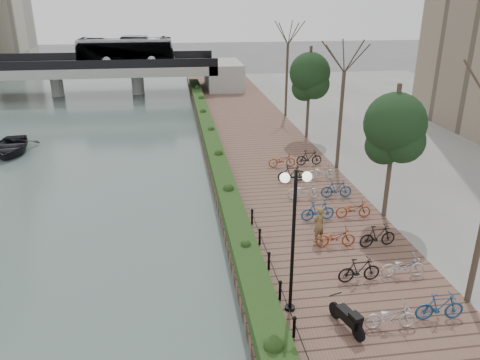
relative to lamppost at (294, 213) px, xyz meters
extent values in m
cube|color=#4A5D58|center=(-16.62, 22.58, -4.17)|extent=(30.00, 130.00, 0.02)
cube|color=brown|center=(2.38, 15.08, -3.93)|extent=(8.00, 75.00, 0.50)
cube|color=#183814|center=(-1.02, 17.58, -3.38)|extent=(1.10, 56.00, 0.60)
cylinder|color=black|center=(-0.22, -1.42, -3.33)|extent=(0.10, 0.10, 0.70)
cylinder|color=black|center=(-0.22, 0.58, -3.33)|extent=(0.10, 0.10, 0.70)
cylinder|color=black|center=(-0.22, 2.58, -3.33)|extent=(0.10, 0.10, 0.70)
cylinder|color=black|center=(-0.22, 4.58, -3.33)|extent=(0.10, 0.10, 0.70)
cylinder|color=black|center=(-0.22, 6.58, -3.33)|extent=(0.10, 0.10, 0.70)
cylinder|color=black|center=(0.00, 0.00, -1.11)|extent=(0.12, 0.12, 5.14)
cylinder|color=black|center=(0.00, 0.00, 1.21)|extent=(0.70, 0.06, 0.06)
sphere|color=white|center=(-0.35, 0.00, 1.21)|extent=(0.32, 0.32, 0.32)
sphere|color=white|center=(0.35, 0.00, 1.21)|extent=(0.32, 0.32, 0.32)
imported|color=brown|center=(2.38, 4.53, -2.86)|extent=(0.71, 0.60, 1.65)
imported|color=#BABBBF|center=(2.98, -1.32, -3.23)|extent=(0.60, 1.71, 0.90)
imported|color=black|center=(2.98, 1.28, -3.18)|extent=(0.47, 1.66, 1.00)
imported|color=#953715|center=(2.98, 3.88, -3.23)|extent=(0.60, 1.71, 0.90)
imported|color=navy|center=(2.98, 6.48, -3.18)|extent=(0.47, 1.66, 1.00)
imported|color=#BABBBF|center=(2.98, 9.08, -3.23)|extent=(0.60, 1.71, 0.90)
imported|color=black|center=(2.98, 11.68, -3.18)|extent=(0.47, 1.66, 1.00)
imported|color=#953715|center=(2.98, 14.28, -3.23)|extent=(0.60, 1.72, 0.90)
imported|color=navy|center=(4.78, -1.32, -3.18)|extent=(0.47, 1.66, 1.00)
imported|color=#BABBBF|center=(4.78, 1.28, -3.23)|extent=(0.60, 1.71, 0.90)
imported|color=black|center=(4.78, 3.88, -3.18)|extent=(0.47, 1.66, 1.00)
imported|color=#953715|center=(4.78, 6.48, -3.23)|extent=(0.60, 1.71, 0.90)
imported|color=navy|center=(4.78, 9.08, -3.18)|extent=(0.47, 1.66, 1.00)
imported|color=#BABBBF|center=(4.78, 11.68, -3.23)|extent=(0.60, 1.71, 0.90)
imported|color=black|center=(4.78, 14.28, -3.18)|extent=(0.47, 1.66, 1.00)
cube|color=#989893|center=(-16.62, 42.58, -1.18)|extent=(36.00, 8.00, 1.00)
cube|color=black|center=(-16.62, 38.68, -0.23)|extent=(36.00, 0.15, 0.90)
cube|color=black|center=(-16.62, 46.48, -0.23)|extent=(36.00, 0.15, 0.90)
cylinder|color=#989893|center=(-16.62, 42.58, -2.93)|extent=(1.40, 1.40, 2.50)
cylinder|color=#989893|center=(-7.62, 42.58, -2.93)|extent=(1.40, 1.40, 2.50)
imported|color=silver|center=(-8.65, 42.58, 0.82)|extent=(2.52, 10.77, 3.00)
imported|color=black|center=(-15.48, 21.23, -3.65)|extent=(4.08, 5.34, 1.03)
camera|label=1|loc=(-3.62, -13.06, 6.39)|focal=35.00mm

